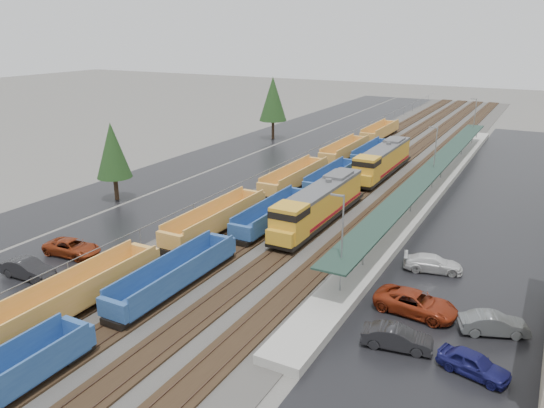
{
  "coord_description": "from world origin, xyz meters",
  "views": [
    {
      "loc": [
        21.66,
        -12.9,
        18.87
      ],
      "look_at": [
        -2.53,
        31.81,
        2.0
      ],
      "focal_mm": 35.0,
      "sensor_mm": 36.0,
      "label": 1
    }
  ],
  "objects_px": {
    "well_string_yellow": "(261,197)",
    "parked_car_west_c": "(72,248)",
    "well_string_blue": "(231,241)",
    "parked_car_east_d": "(474,364)",
    "parked_car_west_b": "(28,269)",
    "locomotive_lead": "(318,205)",
    "parked_car_east_b": "(416,303)",
    "parked_car_east_c": "(433,264)",
    "locomotive_trail": "(382,161)",
    "parked_car_east_e": "(494,324)",
    "parked_car_east_a": "(397,338)"
  },
  "relations": [
    {
      "from": "well_string_yellow",
      "to": "parked_car_west_c",
      "type": "bearing_deg",
      "value": -112.29
    },
    {
      "from": "well_string_yellow",
      "to": "well_string_blue",
      "type": "distance_m",
      "value": 12.91
    },
    {
      "from": "parked_car_west_c",
      "to": "parked_car_east_d",
      "type": "relative_size",
      "value": 1.27
    },
    {
      "from": "well_string_blue",
      "to": "parked_car_west_b",
      "type": "bearing_deg",
      "value": -134.18
    },
    {
      "from": "well_string_blue",
      "to": "parked_car_west_c",
      "type": "bearing_deg",
      "value": -149.36
    },
    {
      "from": "locomotive_lead",
      "to": "parked_car_east_b",
      "type": "height_order",
      "value": "locomotive_lead"
    },
    {
      "from": "well_string_yellow",
      "to": "well_string_blue",
      "type": "height_order",
      "value": "well_string_yellow"
    },
    {
      "from": "well_string_blue",
      "to": "parked_car_east_c",
      "type": "bearing_deg",
      "value": 15.82
    },
    {
      "from": "parked_car_west_b",
      "to": "well_string_yellow",
      "type": "bearing_deg",
      "value": -20.66
    },
    {
      "from": "parked_car_east_b",
      "to": "parked_car_east_d",
      "type": "relative_size",
      "value": 1.39
    },
    {
      "from": "locomotive_trail",
      "to": "parked_car_east_c",
      "type": "distance_m",
      "value": 28.98
    },
    {
      "from": "locomotive_lead",
      "to": "well_string_blue",
      "type": "distance_m",
      "value": 10.62
    },
    {
      "from": "well_string_blue",
      "to": "parked_car_east_b",
      "type": "xyz_separation_m",
      "value": [
        16.9,
        -2.79,
        -0.33
      ]
    },
    {
      "from": "parked_car_east_b",
      "to": "locomotive_lead",
      "type": "bearing_deg",
      "value": 51.4
    },
    {
      "from": "parked_car_west_b",
      "to": "parked_car_east_d",
      "type": "bearing_deg",
      "value": -86.81
    },
    {
      "from": "parked_car_west_b",
      "to": "parked_car_east_e",
      "type": "distance_m",
      "value": 34.67
    },
    {
      "from": "parked_car_west_c",
      "to": "parked_car_east_d",
      "type": "xyz_separation_m",
      "value": [
        33.45,
        -1.02,
        -0.02
      ]
    },
    {
      "from": "parked_car_east_a",
      "to": "parked_car_east_d",
      "type": "distance_m",
      "value": 4.61
    },
    {
      "from": "parked_car_east_e",
      "to": "parked_car_east_a",
      "type": "bearing_deg",
      "value": 110.09
    },
    {
      "from": "locomotive_trail",
      "to": "parked_car_east_d",
      "type": "height_order",
      "value": "locomotive_trail"
    },
    {
      "from": "parked_car_east_d",
      "to": "locomotive_trail",
      "type": "bearing_deg",
      "value": 38.95
    },
    {
      "from": "well_string_blue",
      "to": "parked_car_west_c",
      "type": "relative_size",
      "value": 17.86
    },
    {
      "from": "parked_car_east_a",
      "to": "locomotive_trail",
      "type": "bearing_deg",
      "value": 9.22
    },
    {
      "from": "parked_car_west_b",
      "to": "parked_car_east_b",
      "type": "height_order",
      "value": "parked_car_east_b"
    },
    {
      "from": "parked_car_east_c",
      "to": "parked_car_east_d",
      "type": "height_order",
      "value": "parked_car_east_d"
    },
    {
      "from": "well_string_yellow",
      "to": "well_string_blue",
      "type": "bearing_deg",
      "value": -71.95
    },
    {
      "from": "well_string_yellow",
      "to": "parked_car_east_c",
      "type": "bearing_deg",
      "value": -20.4
    },
    {
      "from": "parked_car_east_a",
      "to": "parked_car_east_d",
      "type": "relative_size",
      "value": 1.07
    },
    {
      "from": "well_string_blue",
      "to": "parked_car_east_b",
      "type": "relative_size",
      "value": 16.25
    },
    {
      "from": "well_string_blue",
      "to": "parked_car_east_b",
      "type": "distance_m",
      "value": 17.13
    },
    {
      "from": "locomotive_trail",
      "to": "parked_car_east_a",
      "type": "height_order",
      "value": "locomotive_trail"
    },
    {
      "from": "parked_car_west_b",
      "to": "parked_car_east_b",
      "type": "relative_size",
      "value": 0.82
    },
    {
      "from": "well_string_blue",
      "to": "parked_car_east_e",
      "type": "xyz_separation_m",
      "value": [
        21.99,
        -2.99,
        -0.4
      ]
    },
    {
      "from": "parked_car_east_d",
      "to": "parked_car_west_c",
      "type": "bearing_deg",
      "value": 102.94
    },
    {
      "from": "parked_car_east_c",
      "to": "locomotive_trail",
      "type": "bearing_deg",
      "value": 12.34
    },
    {
      "from": "parked_car_west_c",
      "to": "locomotive_trail",
      "type": "bearing_deg",
      "value": -28.4
    },
    {
      "from": "parked_car_east_a",
      "to": "parked_car_east_c",
      "type": "height_order",
      "value": "parked_car_east_a"
    },
    {
      "from": "locomotive_trail",
      "to": "well_string_yellow",
      "type": "distance_m",
      "value": 20.19
    },
    {
      "from": "parked_car_west_b",
      "to": "locomotive_lead",
      "type": "bearing_deg",
      "value": -38.99
    },
    {
      "from": "parked_car_east_b",
      "to": "parked_car_east_a",
      "type": "bearing_deg",
      "value": -173.89
    },
    {
      "from": "parked_car_east_c",
      "to": "parked_car_east_e",
      "type": "relative_size",
      "value": 1.08
    },
    {
      "from": "parked_car_east_c",
      "to": "parked_car_east_d",
      "type": "bearing_deg",
      "value": -171.52
    },
    {
      "from": "parked_car_east_a",
      "to": "parked_car_east_e",
      "type": "bearing_deg",
      "value": -57.36
    },
    {
      "from": "locomotive_trail",
      "to": "parked_car_east_e",
      "type": "height_order",
      "value": "locomotive_trail"
    },
    {
      "from": "parked_car_east_a",
      "to": "parked_car_east_e",
      "type": "xyz_separation_m",
      "value": [
        5.05,
        4.56,
        -0.0
      ]
    },
    {
      "from": "well_string_yellow",
      "to": "parked_car_east_b",
      "type": "height_order",
      "value": "well_string_yellow"
    },
    {
      "from": "well_string_blue",
      "to": "parked_car_east_e",
      "type": "bearing_deg",
      "value": -7.73
    },
    {
      "from": "well_string_yellow",
      "to": "parked_car_west_b",
      "type": "distance_m",
      "value": 25.29
    },
    {
      "from": "parked_car_east_b",
      "to": "parked_car_east_e",
      "type": "relative_size",
      "value": 1.31
    },
    {
      "from": "parked_car_west_c",
      "to": "parked_car_east_e",
      "type": "height_order",
      "value": "parked_car_west_c"
    }
  ]
}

